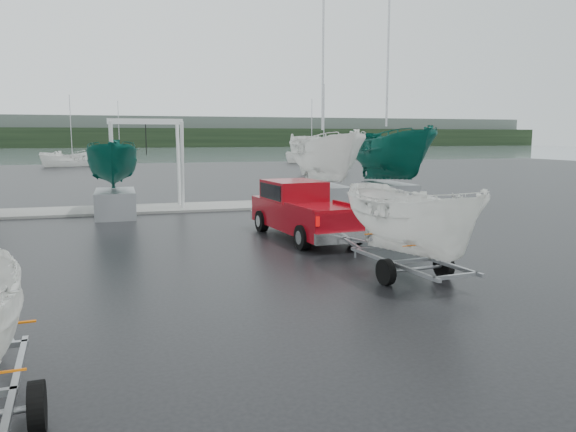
{
  "coord_description": "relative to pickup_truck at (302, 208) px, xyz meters",
  "views": [
    {
      "loc": [
        -1.16,
        -13.26,
        3.33
      ],
      "look_at": [
        3.17,
        1.11,
        1.2
      ],
      "focal_mm": 35.0,
      "sensor_mm": 36.0,
      "label": 1
    }
  ],
  "objects": [
    {
      "name": "keelboat_1",
      "position": [
        -5.99,
        6.8,
        2.25
      ],
      "size": [
        2.06,
        3.2,
        6.57
      ],
      "color": "gray",
      "rests_on": "ground"
    },
    {
      "name": "moored_boat_1",
      "position": [
        -10.79,
        50.7,
        -0.95
      ],
      "size": [
        4.22,
        4.2,
        11.96
      ],
      "rotation": [
        0.0,
        0.0,
        2.19
      ],
      "color": "white",
      "rests_on": "ground"
    },
    {
      "name": "dock",
      "position": [
        -4.64,
        8.6,
        -0.91
      ],
      "size": [
        30.0,
        3.0,
        0.12
      ],
      "primitive_type": "cube",
      "color": "gray",
      "rests_on": "ground"
    },
    {
      "name": "far_hill",
      "position": [
        -4.64,
        173.6,
        4.04
      ],
      "size": [
        300.0,
        6.0,
        10.0
      ],
      "primitive_type": "cube",
      "color": "#4C5651",
      "rests_on": "ground"
    },
    {
      "name": "keelboat_3",
      "position": [
        6.76,
        6.9,
        3.25
      ],
      "size": [
        2.64,
        3.2,
        10.82
      ],
      "color": "gray",
      "rests_on": "ground"
    },
    {
      "name": "pickup_truck",
      "position": [
        0.0,
        0.0,
        0.0
      ],
      "size": [
        2.48,
        5.68,
        1.83
      ],
      "rotation": [
        0.0,
        0.0,
        0.1
      ],
      "color": "maroon",
      "rests_on": "ground"
    },
    {
      "name": "keelboat_2",
      "position": [
        3.34,
        6.6,
        2.96
      ],
      "size": [
        2.46,
        3.2,
        10.63
      ],
      "color": "gray",
      "rests_on": "ground"
    },
    {
      "name": "moored_boat_5",
      "position": [
        -5.58,
        60.56,
        -0.95
      ],
      "size": [
        3.73,
        3.78,
        11.87
      ],
      "rotation": [
        0.0,
        0.0,
        3.48
      ],
      "color": "white",
      "rests_on": "ground"
    },
    {
      "name": "ground_plane",
      "position": [
        -4.64,
        -4.4,
        -0.96
      ],
      "size": [
        120.0,
        120.0,
        0.0
      ],
      "primitive_type": "plane",
      "color": "black",
      "rests_on": "ground"
    },
    {
      "name": "moored_boat_2",
      "position": [
        12.11,
        30.48,
        -0.95
      ],
      "size": [
        3.67,
        3.64,
        11.52
      ],
      "rotation": [
        0.0,
        0.0,
        5.22
      ],
      "color": "white",
      "rests_on": "ground"
    },
    {
      "name": "lake",
      "position": [
        -4.64,
        95.6,
        -0.96
      ],
      "size": [
        300.0,
        300.0,
        0.0
      ],
      "primitive_type": "plane",
      "color": "slate",
      "rests_on": "ground"
    },
    {
      "name": "trailer_hitched",
      "position": [
        0.65,
        -6.2,
        1.85
      ],
      "size": [
        1.95,
        3.7,
        5.18
      ],
      "rotation": [
        0.0,
        0.0,
        0.1
      ],
      "color": "gray",
      "rests_on": "ground"
    },
    {
      "name": "treeline",
      "position": [
        -4.64,
        165.6,
        2.04
      ],
      "size": [
        300.0,
        8.0,
        6.0
      ],
      "primitive_type": "cube",
      "color": "black",
      "rests_on": "ground"
    },
    {
      "name": "boat_hoist",
      "position": [
        -4.57,
        8.6,
        1.71
      ],
      "size": [
        3.3,
        2.18,
        4.12
      ],
      "color": "silver",
      "rests_on": "ground"
    },
    {
      "name": "moored_boat_3",
      "position": [
        17.63,
        49.71,
        -0.95
      ],
      "size": [
        3.63,
        3.61,
        11.44
      ],
      "rotation": [
        0.0,
        0.0,
        1.01
      ],
      "color": "white",
      "rests_on": "ground"
    }
  ]
}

